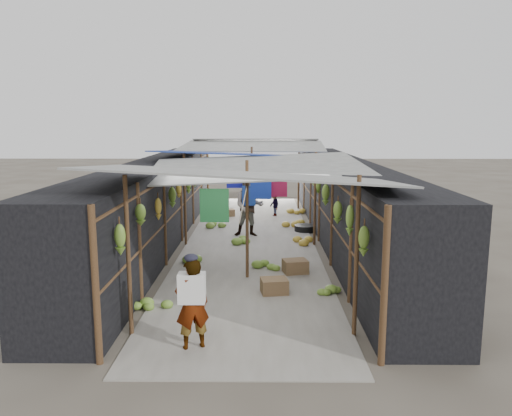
{
  "coord_description": "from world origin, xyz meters",
  "views": [
    {
      "loc": [
        0.28,
        -7.6,
        3.39
      ],
      "look_at": [
        0.18,
        4.86,
        1.25
      ],
      "focal_mm": 35.0,
      "sensor_mm": 36.0,
      "label": 1
    }
  ],
  "objects_px": {
    "black_basin": "(305,228)",
    "vendor_elderly": "(192,304)",
    "vendor_seated": "(274,204)",
    "shopper_blue": "(249,206)",
    "crate_near": "(295,267)"
  },
  "relations": [
    {
      "from": "vendor_seated",
      "to": "shopper_blue",
      "type": "bearing_deg",
      "value": -36.87
    },
    {
      "from": "black_basin",
      "to": "vendor_seated",
      "type": "height_order",
      "value": "vendor_seated"
    },
    {
      "from": "shopper_blue",
      "to": "vendor_seated",
      "type": "bearing_deg",
      "value": 75.86
    },
    {
      "from": "crate_near",
      "to": "vendor_elderly",
      "type": "distance_m",
      "value": 4.28
    },
    {
      "from": "shopper_blue",
      "to": "crate_near",
      "type": "bearing_deg",
      "value": -72.78
    },
    {
      "from": "vendor_elderly",
      "to": "shopper_blue",
      "type": "distance_m",
      "value": 7.64
    },
    {
      "from": "black_basin",
      "to": "vendor_elderly",
      "type": "height_order",
      "value": "vendor_elderly"
    },
    {
      "from": "black_basin",
      "to": "vendor_elderly",
      "type": "bearing_deg",
      "value": -106.39
    },
    {
      "from": "crate_near",
      "to": "black_basin",
      "type": "height_order",
      "value": "crate_near"
    },
    {
      "from": "vendor_elderly",
      "to": "vendor_seated",
      "type": "xyz_separation_m",
      "value": [
        1.53,
        10.87,
        -0.24
      ]
    },
    {
      "from": "black_basin",
      "to": "shopper_blue",
      "type": "distance_m",
      "value": 2.05
    },
    {
      "from": "shopper_blue",
      "to": "vendor_elderly",
      "type": "bearing_deg",
      "value": -94.68
    },
    {
      "from": "vendor_elderly",
      "to": "shopper_blue",
      "type": "height_order",
      "value": "shopper_blue"
    },
    {
      "from": "black_basin",
      "to": "shopper_blue",
      "type": "height_order",
      "value": "shopper_blue"
    },
    {
      "from": "black_basin",
      "to": "vendor_elderly",
      "type": "xyz_separation_m",
      "value": [
        -2.44,
        -8.28,
        0.61
      ]
    }
  ]
}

